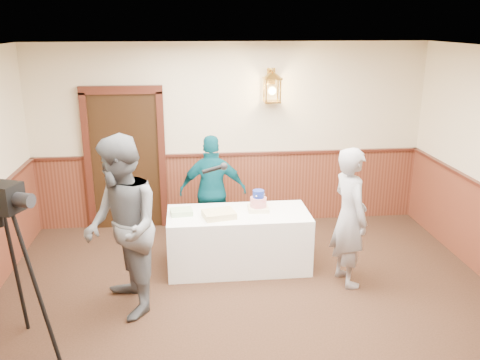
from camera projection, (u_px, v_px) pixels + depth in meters
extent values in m
plane|color=black|center=(263.00, 356.00, 4.87)|extent=(7.00, 7.00, 0.00)
cube|color=beige|center=(231.00, 136.00, 7.77)|extent=(6.00, 0.02, 2.80)
cube|color=white|center=(268.00, 57.00, 4.03)|extent=(6.00, 7.00, 0.02)
cube|color=#562818|center=(231.00, 189.00, 8.01)|extent=(5.98, 0.04, 1.10)
cube|color=#411A11|center=(231.00, 154.00, 7.83)|extent=(5.98, 0.07, 0.04)
cube|color=black|center=(126.00, 162.00, 7.67)|extent=(1.00, 0.06, 2.10)
cube|color=white|center=(238.00, 240.00, 6.56)|extent=(1.80, 0.80, 0.75)
cube|color=#FAF0C3|center=(258.00, 208.00, 6.53)|extent=(0.27, 0.27, 0.05)
cylinder|color=red|center=(258.00, 202.00, 6.50)|extent=(0.21, 0.21, 0.12)
cylinder|color=navy|center=(258.00, 194.00, 6.47)|extent=(0.15, 0.15, 0.10)
cube|color=#FFE498|center=(219.00, 214.00, 6.29)|extent=(0.44, 0.37, 0.08)
cube|color=#A5CD91|center=(181.00, 212.00, 6.39)|extent=(0.29, 0.25, 0.06)
imported|color=slate|center=(122.00, 228.00, 5.36)|extent=(1.03, 1.16, 1.98)
cylinder|color=black|center=(212.00, 170.00, 5.50)|extent=(0.23, 0.08, 0.09)
sphere|color=black|center=(224.00, 166.00, 5.52)|extent=(0.08, 0.08, 0.08)
imported|color=gray|center=(350.00, 217.00, 6.03)|extent=(0.51, 0.68, 1.70)
imported|color=#084754|center=(213.00, 191.00, 7.12)|extent=(0.96, 0.45, 1.60)
cylinder|color=black|center=(23.00, 200.00, 4.33)|extent=(0.21, 0.18, 0.13)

